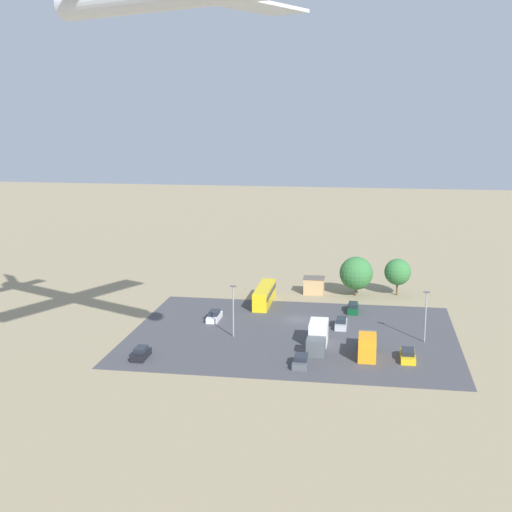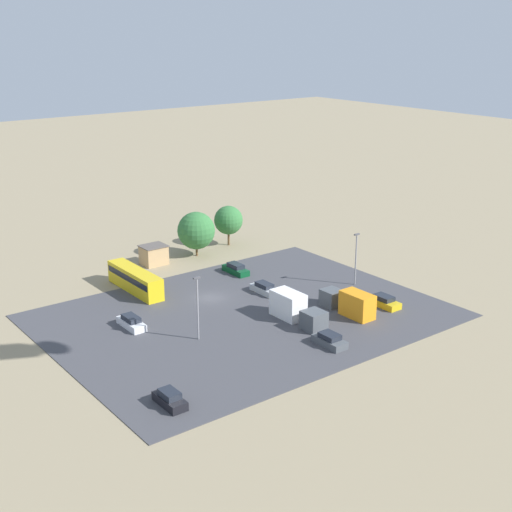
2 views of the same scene
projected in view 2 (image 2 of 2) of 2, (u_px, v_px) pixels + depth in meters
name	position (u px, v px, depth m)	size (l,w,h in m)	color
ground_plane	(211.00, 298.00, 96.39)	(400.00, 400.00, 0.00)	gray
parking_lot_surface	(245.00, 316.00, 90.55)	(48.31, 36.85, 0.08)	#424247
shed_building	(154.00, 255.00, 109.65)	(3.84, 3.34, 3.01)	tan
bus	(135.00, 279.00, 98.52)	(2.46, 11.74, 3.08)	gold
parked_car_0	(131.00, 323.00, 86.84)	(1.73, 4.73, 1.49)	silver
parked_car_1	(330.00, 340.00, 81.97)	(1.99, 4.28, 1.47)	#4C5156
parked_car_2	(236.00, 269.00, 105.71)	(1.73, 4.76, 1.50)	#0C4723
parked_car_3	(170.00, 399.00, 69.05)	(1.76, 4.07, 1.57)	black
parked_car_4	(384.00, 301.00, 93.47)	(1.95, 4.67, 1.45)	gold
parked_car_5	(264.00, 289.00, 98.04)	(1.76, 4.62, 1.43)	#ADB2B7
parked_truck_0	(350.00, 303.00, 90.72)	(2.38, 8.10, 3.19)	#4C5156
parked_truck_1	(295.00, 309.00, 88.64)	(2.55, 8.43, 3.31)	#4C5156
tree_near_shed	(228.00, 220.00, 118.34)	(4.80, 4.80, 6.72)	brown
tree_apron_mid	(196.00, 231.00, 112.92)	(5.99, 5.99, 7.16)	brown
light_pole_lot_centre	(356.00, 257.00, 100.02)	(0.90, 0.28, 7.52)	gray
light_pole_lot_edge	(198.00, 305.00, 82.43)	(0.90, 0.28, 7.77)	gray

